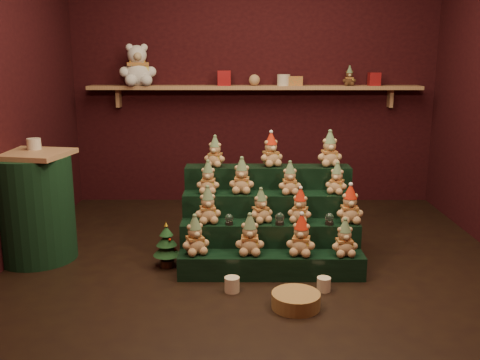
{
  "coord_description": "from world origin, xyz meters",
  "views": [
    {
      "loc": [
        -0.14,
        -4.0,
        1.63
      ],
      "look_at": [
        -0.15,
        0.25,
        0.64
      ],
      "focal_mm": 40.0,
      "sensor_mm": 36.0,
      "label": 1
    }
  ],
  "objects_px": {
    "snow_globe_b": "(280,219)",
    "side_table": "(35,207)",
    "riser_tier_front": "(271,265)",
    "brown_bear": "(349,76)",
    "white_bear": "(137,59)",
    "snow_globe_c": "(329,219)",
    "mini_christmas_tree": "(167,245)",
    "snow_globe_a": "(229,219)",
    "wicker_basket": "(296,300)",
    "mug_right": "(324,284)",
    "mug_left": "(232,284)"
  },
  "relations": [
    {
      "from": "snow_globe_b",
      "to": "side_table",
      "type": "height_order",
      "value": "side_table"
    },
    {
      "from": "riser_tier_front",
      "to": "brown_bear",
      "type": "distance_m",
      "value": 2.62
    },
    {
      "from": "snow_globe_b",
      "to": "white_bear",
      "type": "distance_m",
      "value": 2.65
    },
    {
      "from": "snow_globe_c",
      "to": "mini_christmas_tree",
      "type": "relative_size",
      "value": 0.25
    },
    {
      "from": "white_bear",
      "to": "riser_tier_front",
      "type": "bearing_deg",
      "value": -71.01
    },
    {
      "from": "snow_globe_b",
      "to": "snow_globe_c",
      "type": "relative_size",
      "value": 1.03
    },
    {
      "from": "side_table",
      "to": "riser_tier_front",
      "type": "bearing_deg",
      "value": 0.33
    },
    {
      "from": "snow_globe_a",
      "to": "snow_globe_c",
      "type": "height_order",
      "value": "snow_globe_c"
    },
    {
      "from": "riser_tier_front",
      "to": "brown_bear",
      "type": "bearing_deg",
      "value": 65.54
    },
    {
      "from": "wicker_basket",
      "to": "mini_christmas_tree",
      "type": "bearing_deg",
      "value": 143.29
    },
    {
      "from": "snow_globe_b",
      "to": "mug_right",
      "type": "bearing_deg",
      "value": -54.94
    },
    {
      "from": "riser_tier_front",
      "to": "mini_christmas_tree",
      "type": "xyz_separation_m",
      "value": [
        -0.81,
        0.2,
        0.09
      ]
    },
    {
      "from": "snow_globe_c",
      "to": "white_bear",
      "type": "height_order",
      "value": "white_bear"
    },
    {
      "from": "snow_globe_a",
      "to": "mug_left",
      "type": "height_order",
      "value": "snow_globe_a"
    },
    {
      "from": "snow_globe_c",
      "to": "mini_christmas_tree",
      "type": "distance_m",
      "value": 1.29
    },
    {
      "from": "snow_globe_c",
      "to": "side_table",
      "type": "distance_m",
      "value": 2.37
    },
    {
      "from": "snow_globe_b",
      "to": "white_bear",
      "type": "relative_size",
      "value": 0.17
    },
    {
      "from": "snow_globe_a",
      "to": "brown_bear",
      "type": "relative_size",
      "value": 0.42
    },
    {
      "from": "snow_globe_c",
      "to": "brown_bear",
      "type": "xyz_separation_m",
      "value": [
        0.48,
        1.9,
        1.01
      ]
    },
    {
      "from": "side_table",
      "to": "snow_globe_b",
      "type": "bearing_deg",
      "value": 5.27
    },
    {
      "from": "snow_globe_a",
      "to": "mini_christmas_tree",
      "type": "bearing_deg",
      "value": 175.91
    },
    {
      "from": "side_table",
      "to": "mug_left",
      "type": "relative_size",
      "value": 8.34
    },
    {
      "from": "snow_globe_b",
      "to": "mug_right",
      "type": "xyz_separation_m",
      "value": [
        0.29,
        -0.41,
        -0.36
      ]
    },
    {
      "from": "riser_tier_front",
      "to": "snow_globe_b",
      "type": "xyz_separation_m",
      "value": [
        0.07,
        0.16,
        0.32
      ]
    },
    {
      "from": "mug_right",
      "to": "brown_bear",
      "type": "relative_size",
      "value": 0.49
    },
    {
      "from": "mug_right",
      "to": "wicker_basket",
      "type": "bearing_deg",
      "value": -130.76
    },
    {
      "from": "riser_tier_front",
      "to": "snow_globe_b",
      "type": "distance_m",
      "value": 0.36
    },
    {
      "from": "riser_tier_front",
      "to": "wicker_basket",
      "type": "height_order",
      "value": "riser_tier_front"
    },
    {
      "from": "snow_globe_b",
      "to": "wicker_basket",
      "type": "xyz_separation_m",
      "value": [
        0.07,
        -0.67,
        -0.36
      ]
    },
    {
      "from": "white_bear",
      "to": "snow_globe_a",
      "type": "bearing_deg",
      "value": -75.79
    },
    {
      "from": "wicker_basket",
      "to": "white_bear",
      "type": "relative_size",
      "value": 0.59
    },
    {
      "from": "mug_left",
      "to": "mug_right",
      "type": "xyz_separation_m",
      "value": [
        0.65,
        0.02,
        -0.0
      ]
    },
    {
      "from": "riser_tier_front",
      "to": "mug_right",
      "type": "height_order",
      "value": "riser_tier_front"
    },
    {
      "from": "snow_globe_a",
      "to": "white_bear",
      "type": "relative_size",
      "value": 0.15
    },
    {
      "from": "riser_tier_front",
      "to": "mug_left",
      "type": "distance_m",
      "value": 0.4
    },
    {
      "from": "snow_globe_b",
      "to": "mini_christmas_tree",
      "type": "bearing_deg",
      "value": 177.71
    },
    {
      "from": "snow_globe_a",
      "to": "white_bear",
      "type": "height_order",
      "value": "white_bear"
    },
    {
      "from": "white_bear",
      "to": "mini_christmas_tree",
      "type": "bearing_deg",
      "value": -88.3
    },
    {
      "from": "wicker_basket",
      "to": "mug_right",
      "type": "bearing_deg",
      "value": 49.24
    },
    {
      "from": "riser_tier_front",
      "to": "mini_christmas_tree",
      "type": "relative_size",
      "value": 3.8
    },
    {
      "from": "wicker_basket",
      "to": "snow_globe_a",
      "type": "bearing_deg",
      "value": 124.12
    },
    {
      "from": "snow_globe_c",
      "to": "mug_right",
      "type": "relative_size",
      "value": 0.93
    },
    {
      "from": "white_bear",
      "to": "brown_bear",
      "type": "xyz_separation_m",
      "value": [
        2.28,
        0.0,
        -0.18
      ]
    },
    {
      "from": "side_table",
      "to": "wicker_basket",
      "type": "height_order",
      "value": "side_table"
    },
    {
      "from": "riser_tier_front",
      "to": "snow_globe_c",
      "type": "xyz_separation_m",
      "value": [
        0.46,
        0.16,
        0.32
      ]
    },
    {
      "from": "snow_globe_c",
      "to": "side_table",
      "type": "bearing_deg",
      "value": 174.89
    },
    {
      "from": "mug_left",
      "to": "wicker_basket",
      "type": "xyz_separation_m",
      "value": [
        0.43,
        -0.24,
        -0.0
      ]
    },
    {
      "from": "side_table",
      "to": "wicker_basket",
      "type": "relative_size",
      "value": 2.76
    },
    {
      "from": "riser_tier_front",
      "to": "mug_left",
      "type": "xyz_separation_m",
      "value": [
        -0.29,
        -0.27,
        -0.04
      ]
    },
    {
      "from": "mug_right",
      "to": "wicker_basket",
      "type": "xyz_separation_m",
      "value": [
        -0.22,
        -0.26,
        0.0
      ]
    }
  ]
}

